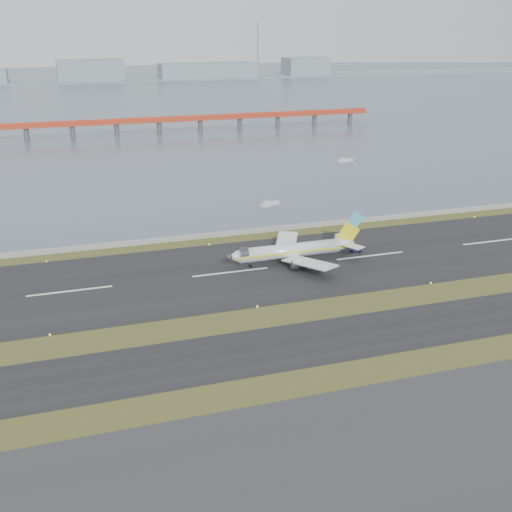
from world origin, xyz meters
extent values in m
plane|color=#384D1B|center=(0.00, 0.00, 0.00)|extent=(1000.00, 1000.00, 0.00)
cube|color=#303032|center=(0.00, -55.00, 0.05)|extent=(1000.00, 50.00, 0.10)
cube|color=black|center=(0.00, -12.00, 0.05)|extent=(1000.00, 18.00, 0.10)
cube|color=black|center=(0.00, 30.00, 0.05)|extent=(1000.00, 45.00, 0.10)
cube|color=gray|center=(0.00, 60.00, 0.50)|extent=(1000.00, 2.50, 1.00)
cube|color=#4A5A6A|center=(0.00, 460.00, 0.00)|extent=(1400.00, 800.00, 1.30)
cube|color=#B6381F|center=(20.00, 250.00, 7.50)|extent=(260.00, 5.00, 1.60)
cube|color=#B6381F|center=(20.00, 250.00, 9.00)|extent=(260.00, 0.40, 1.40)
cylinder|color=#4C4C51|center=(20.00, 250.00, 3.00)|extent=(2.80, 2.80, 7.00)
cylinder|color=#4C4C51|center=(116.00, 250.00, 3.00)|extent=(2.80, 2.80, 7.00)
cube|color=gray|center=(0.00, 620.00, 0.00)|extent=(1400.00, 80.00, 1.00)
cube|color=gray|center=(10.00, 620.00, 11.00)|extent=(70.00, 35.00, 22.00)
cube|color=gray|center=(140.00, 620.00, 8.00)|extent=(110.00, 35.00, 16.00)
cube|color=gray|center=(260.00, 620.00, 10.00)|extent=(50.00, 35.00, 20.00)
cylinder|color=gray|center=(200.00, 620.00, 30.00)|extent=(1.80, 1.80, 60.00)
cylinder|color=silver|center=(17.03, 31.88, 3.50)|extent=(28.00, 3.80, 3.80)
cone|color=silver|center=(1.43, 31.88, 3.50)|extent=(3.20, 3.80, 3.80)
cone|color=silver|center=(33.23, 31.88, 3.80)|extent=(5.00, 3.80, 3.80)
cube|color=yellow|center=(17.03, 29.96, 3.50)|extent=(31.00, 0.06, 0.45)
cube|color=yellow|center=(17.03, 33.80, 3.50)|extent=(31.00, 0.06, 0.45)
cube|color=silver|center=(19.23, 23.38, 2.80)|extent=(11.31, 15.89, 1.66)
cube|color=silver|center=(19.23, 40.38, 2.80)|extent=(11.31, 15.89, 1.66)
cylinder|color=#323337|center=(17.53, 25.88, 1.60)|extent=(4.20, 2.10, 2.10)
cylinder|color=#323337|center=(17.53, 37.88, 1.60)|extent=(4.20, 2.10, 2.10)
cube|color=yellow|center=(34.03, 31.88, 6.70)|extent=(6.80, 0.35, 6.85)
cube|color=#4CB3D7|center=(35.93, 31.88, 10.40)|extent=(4.85, 0.37, 4.90)
cube|color=silver|center=(33.53, 28.08, 4.30)|extent=(5.64, 6.80, 0.22)
cube|color=silver|center=(33.53, 35.68, 4.30)|extent=(5.64, 6.80, 0.22)
cylinder|color=black|center=(6.03, 31.88, 0.45)|extent=(0.80, 0.28, 0.80)
cylinder|color=black|center=(18.53, 29.08, 0.55)|extent=(1.00, 0.38, 1.00)
cylinder|color=black|center=(18.53, 34.68, 0.55)|extent=(1.00, 0.38, 1.00)
cube|color=#121734|center=(37.81, 34.33, 0.91)|extent=(3.69, 2.95, 1.21)
cube|color=#323337|center=(37.44, 34.49, 1.72)|extent=(1.90, 1.95, 0.71)
cylinder|color=black|center=(36.47, 34.03, 0.35)|extent=(0.77, 0.56, 0.71)
cylinder|color=black|center=(37.11, 35.51, 0.35)|extent=(0.77, 0.56, 0.71)
cylinder|color=black|center=(38.51, 33.14, 0.35)|extent=(0.77, 0.56, 0.71)
cylinder|color=black|center=(39.15, 34.63, 0.35)|extent=(0.77, 0.56, 0.71)
cube|color=silver|center=(30.80, 87.33, 0.45)|extent=(8.19, 5.44, 1.01)
cube|color=silver|center=(29.26, 86.65, 1.35)|extent=(2.78, 2.55, 1.01)
cube|color=silver|center=(88.06, 147.33, 0.45)|extent=(8.21, 3.78, 1.02)
cube|color=silver|center=(86.39, 147.05, 1.36)|extent=(2.53, 2.16, 1.02)
camera|label=1|loc=(-40.96, -118.06, 60.99)|focal=45.00mm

